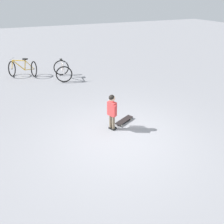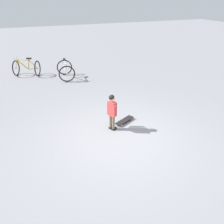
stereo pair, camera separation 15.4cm
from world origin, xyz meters
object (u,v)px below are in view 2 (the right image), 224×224
Objects in this scene: skateboard at (125,120)px; bicycle_near at (66,70)px; child_person at (112,109)px; bicycle_mid at (27,68)px.

bicycle_near reaches higher than skateboard.
child_person is at bearing -176.74° from bicycle_near.
skateboard is 4.72m from bicycle_near.
child_person reaches higher than skateboard.
bicycle_mid is at bearing 57.37° from bicycle_near.
child_person is 4.88m from bicycle_near.
bicycle_near is at bearing 9.43° from skateboard.
bicycle_mid is at bearing 17.73° from child_person.
skateboard is 0.54× the size of bicycle_mid.
bicycle_mid is (5.67, 2.38, 0.32)m from skateboard.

